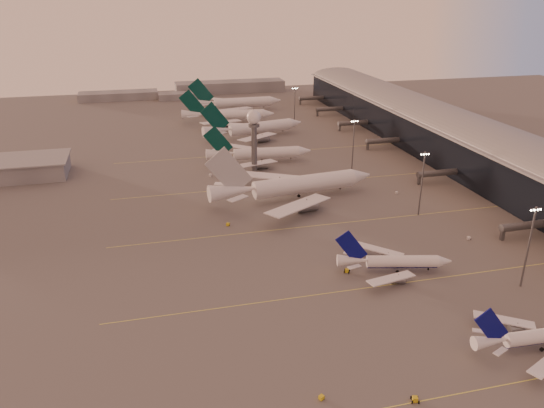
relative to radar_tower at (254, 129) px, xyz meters
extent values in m
plane|color=#4F4C4C|center=(-5.00, -120.00, -20.95)|extent=(700.00, 700.00, 0.00)
cube|color=#E0DB4F|center=(25.00, -155.00, -20.94)|extent=(180.00, 0.25, 0.02)
cube|color=#E0DB4F|center=(25.00, -110.00, -20.94)|extent=(180.00, 0.25, 0.02)
cube|color=#E0DB4F|center=(25.00, -65.00, -20.94)|extent=(180.00, 0.25, 0.02)
cube|color=#E0DB4F|center=(25.00, -20.00, -20.94)|extent=(180.00, 0.25, 0.02)
cube|color=#E0DB4F|center=(25.00, 30.00, -20.94)|extent=(180.00, 0.25, 0.02)
cube|color=black|center=(103.00, -10.00, -11.95)|extent=(36.00, 360.00, 18.00)
cylinder|color=gray|center=(103.00, -10.00, -2.95)|extent=(10.08, 360.00, 10.08)
cube|color=gray|center=(103.00, -10.00, -2.75)|extent=(40.00, 362.00, 0.80)
cylinder|color=#4F5256|center=(77.00, -92.00, -16.45)|extent=(22.00, 2.80, 2.80)
cube|color=#4F5256|center=(67.00, -92.00, -18.75)|extent=(1.20, 1.20, 4.40)
cylinder|color=#4F5256|center=(77.00, -34.00, -16.45)|extent=(22.00, 2.80, 2.80)
cube|color=#4F5256|center=(67.00, -34.00, -18.75)|extent=(1.20, 1.20, 4.40)
cylinder|color=#4F5256|center=(77.00, 22.00, -16.45)|extent=(22.00, 2.80, 2.80)
cube|color=#4F5256|center=(67.00, 22.00, -18.75)|extent=(1.20, 1.20, 4.40)
cylinder|color=#4F5256|center=(77.00, 64.00, -16.45)|extent=(22.00, 2.80, 2.80)
cube|color=#4F5256|center=(67.00, 64.00, -18.75)|extent=(1.20, 1.20, 4.40)
cylinder|color=#4F5256|center=(77.00, 106.00, -16.45)|extent=(22.00, 2.80, 2.80)
cube|color=#4F5256|center=(67.00, 106.00, -18.75)|extent=(1.20, 1.20, 4.40)
cylinder|color=#4F5256|center=(77.00, 146.00, -16.45)|extent=(22.00, 2.80, 2.80)
cube|color=#4F5256|center=(67.00, 146.00, -18.75)|extent=(1.20, 1.20, 4.40)
cylinder|color=#4F5256|center=(0.00, 0.00, -9.95)|extent=(2.60, 2.60, 22.00)
cylinder|color=#4F5256|center=(0.00, 0.00, 1.55)|extent=(5.20, 5.20, 1.20)
sphere|color=silver|center=(0.00, 0.00, 5.45)|extent=(6.40, 6.40, 6.40)
cylinder|color=#4F5256|center=(0.00, 0.00, 9.15)|extent=(0.16, 0.16, 2.00)
cylinder|color=#4F5256|center=(53.00, -120.00, -8.45)|extent=(0.56, 0.56, 25.00)
cube|color=#4F5256|center=(53.00, -120.00, 3.55)|extent=(3.60, 0.25, 0.25)
sphere|color=#FFEABF|center=(51.50, -120.00, 3.15)|extent=(0.56, 0.56, 0.56)
sphere|color=#FFEABF|center=(52.50, -120.00, 3.15)|extent=(0.56, 0.56, 0.56)
sphere|color=#FFEABF|center=(53.50, -120.00, 3.15)|extent=(0.56, 0.56, 0.56)
sphere|color=#FFEABF|center=(54.50, -120.00, 3.15)|extent=(0.56, 0.56, 0.56)
cylinder|color=#4F5256|center=(50.00, -65.00, -8.45)|extent=(0.56, 0.56, 25.00)
cube|color=#4F5256|center=(50.00, -65.00, 3.55)|extent=(3.60, 0.25, 0.25)
sphere|color=#FFEABF|center=(48.50, -65.00, 3.15)|extent=(0.56, 0.56, 0.56)
sphere|color=#FFEABF|center=(49.50, -65.00, 3.15)|extent=(0.56, 0.56, 0.56)
sphere|color=#FFEABF|center=(50.50, -65.00, 3.15)|extent=(0.56, 0.56, 0.56)
sphere|color=#FFEABF|center=(51.50, -65.00, 3.15)|extent=(0.56, 0.56, 0.56)
cylinder|color=#4F5256|center=(45.00, -10.00, -8.45)|extent=(0.56, 0.56, 25.00)
cube|color=#4F5256|center=(45.00, -10.00, 3.55)|extent=(3.60, 0.25, 0.25)
sphere|color=#FFEABF|center=(43.50, -10.00, 3.15)|extent=(0.56, 0.56, 0.56)
sphere|color=#FFEABF|center=(44.50, -10.00, 3.15)|extent=(0.56, 0.56, 0.56)
sphere|color=#FFEABF|center=(45.50, -10.00, 3.15)|extent=(0.56, 0.56, 0.56)
sphere|color=#FFEABF|center=(46.50, -10.00, 3.15)|extent=(0.56, 0.56, 0.56)
cylinder|color=#4F5256|center=(43.00, 80.00, -8.45)|extent=(0.56, 0.56, 25.00)
cube|color=#4F5256|center=(43.00, 80.00, 3.55)|extent=(3.60, 0.25, 0.25)
sphere|color=#FFEABF|center=(41.50, 80.00, 3.15)|extent=(0.56, 0.56, 0.56)
sphere|color=#FFEABF|center=(42.50, 80.00, 3.15)|extent=(0.56, 0.56, 0.56)
sphere|color=#FFEABF|center=(43.50, 80.00, 3.15)|extent=(0.56, 0.56, 0.56)
sphere|color=#FFEABF|center=(44.50, 80.00, 3.15)|extent=(0.56, 0.56, 0.56)
cube|color=slate|center=(-65.00, 200.00, -17.95)|extent=(60.00, 18.00, 6.00)
cube|color=slate|center=(25.00, 210.00, -16.45)|extent=(90.00, 20.00, 9.00)
cube|color=slate|center=(-15.00, 190.00, -18.45)|extent=(40.00, 15.00, 5.00)
cylinder|color=silver|center=(39.17, -145.63, -18.14)|extent=(20.37, 4.40, 3.44)
cylinder|color=#070A64|center=(39.17, -145.63, -18.91)|extent=(19.92, 3.42, 2.48)
cone|color=silver|center=(24.83, -144.94, -17.71)|extent=(8.64, 3.84, 3.44)
cube|color=silver|center=(34.61, -136.93, -18.74)|extent=(14.31, 10.39, 1.08)
cylinder|color=slate|center=(36.98, -139.05, -20.31)|extent=(4.02, 2.42, 2.24)
cube|color=slate|center=(36.98, -139.05, -19.35)|extent=(0.28, 0.24, 1.38)
cube|color=#070A64|center=(24.41, -144.92, -13.45)|extent=(9.46, 0.77, 10.26)
cube|color=silver|center=(24.67, -148.86, -17.62)|extent=(4.18, 2.90, 0.23)
cube|color=silver|center=(25.05, -141.04, -17.62)|extent=(4.14, 3.17, 0.23)
cylinder|color=black|center=(37.64, -143.56, -20.45)|extent=(1.02, 0.50, 1.00)
cylinder|color=black|center=(37.45, -147.54, -20.45)|extent=(1.02, 0.50, 1.00)
cylinder|color=silver|center=(23.30, -103.68, -17.95)|extent=(21.82, 8.62, 3.67)
cylinder|color=#070A64|center=(23.30, -103.68, -18.78)|extent=(21.16, 7.52, 2.64)
cone|color=silver|center=(35.81, -106.69, -17.95)|extent=(4.92, 4.55, 3.67)
cone|color=silver|center=(8.43, -100.09, -17.50)|extent=(9.65, 5.69, 3.67)
cube|color=silver|center=(16.04, -111.22, -18.60)|extent=(16.00, 7.39, 1.15)
cylinder|color=slate|center=(19.09, -109.76, -20.27)|extent=(4.62, 3.30, 2.39)
cube|color=slate|center=(19.09, -109.76, -19.24)|extent=(0.34, 0.30, 1.47)
cube|color=silver|center=(20.27, -93.66, -18.60)|extent=(14.07, 13.05, 1.15)
cylinder|color=slate|center=(22.33, -96.35, -20.27)|extent=(4.62, 3.30, 2.39)
cube|color=slate|center=(22.33, -96.35, -19.24)|extent=(0.34, 0.30, 1.47)
cube|color=#070A64|center=(7.99, -99.99, -12.96)|extent=(9.87, 2.69, 10.94)
cube|color=silver|center=(7.48, -104.16, -17.40)|extent=(4.41, 2.43, 0.24)
cube|color=silver|center=(9.44, -96.04, -17.40)|extent=(4.21, 3.86, 0.24)
cylinder|color=black|center=(31.27, -105.60, -20.47)|extent=(0.48, 0.48, 0.97)
cylinder|color=black|center=(22.11, -101.20, -20.42)|extent=(1.15, 0.72, 1.06)
cylinder|color=black|center=(21.11, -105.34, -20.42)|extent=(1.15, 0.72, 1.06)
cylinder|color=silver|center=(13.03, -36.97, -16.20)|extent=(44.36, 12.11, 6.85)
cylinder|color=silver|center=(13.03, -36.97, -17.74)|extent=(43.26, 10.10, 4.93)
cone|color=silver|center=(39.01, -33.80, -16.20)|extent=(9.25, 7.83, 6.85)
cone|color=silver|center=(-17.86, -40.73, -15.34)|extent=(19.08, 9.03, 6.85)
cube|color=silver|center=(4.62, -56.36, -17.40)|extent=(29.98, 24.01, 2.03)
cylinder|color=slate|center=(9.36, -51.44, -20.18)|extent=(8.96, 5.45, 4.45)
cube|color=slate|center=(9.36, -51.44, -18.60)|extent=(0.36, 0.31, 2.74)
cube|color=silver|center=(0.20, -20.16, -17.40)|extent=(31.99, 18.11, 2.03)
cylinder|color=slate|center=(5.99, -23.80, -20.18)|extent=(8.96, 5.45, 4.45)
cube|color=slate|center=(5.99, -23.80, -18.60)|extent=(0.36, 0.31, 2.74)
cube|color=#A7AAAF|center=(-18.78, -40.84, -7.25)|extent=(18.90, 2.68, 20.33)
cube|color=silver|center=(-17.20, -49.20, -15.17)|extent=(8.85, 7.29, 0.28)
cube|color=silver|center=(-19.25, -32.35, -15.17)|extent=(9.06, 5.78, 0.28)
cylinder|color=black|center=(29.57, -34.95, -20.40)|extent=(0.55, 0.55, 1.11)
cylinder|color=black|center=(9.22, -34.98, -20.34)|extent=(1.27, 0.70, 1.22)
cylinder|color=black|center=(9.81, -39.81, -20.34)|extent=(1.27, 0.70, 1.22)
cylinder|color=silver|center=(9.25, 14.24, -17.25)|extent=(32.79, 7.62, 5.24)
cylinder|color=silver|center=(9.25, 14.24, -18.42)|extent=(32.03, 6.11, 3.77)
cone|color=silver|center=(28.58, 12.81, -17.25)|extent=(6.66, 5.69, 5.24)
cone|color=silver|center=(-13.75, 15.94, -16.59)|extent=(13.97, 6.23, 5.24)
cube|color=silver|center=(0.26, 1.20, -18.16)|extent=(23.79, 14.51, 1.55)
cylinder|color=slate|center=(4.46, 4.13, -20.32)|extent=(6.52, 3.86, 3.41)
cube|color=slate|center=(4.46, 4.13, -19.08)|extent=(0.29, 0.25, 2.10)
cube|color=silver|center=(2.27, 28.45, -18.16)|extent=(22.87, 17.20, 1.55)
cylinder|color=slate|center=(6.00, 24.94, -20.32)|extent=(6.52, 3.86, 3.41)
cube|color=slate|center=(6.00, 24.94, -19.08)|extent=(0.29, 0.25, 2.10)
cube|color=#04312D|center=(-14.43, 15.99, -10.33)|extent=(14.40, 1.38, 15.51)
cube|color=silver|center=(-14.44, 9.68, -16.46)|extent=(6.71, 4.52, 0.23)
cube|color=silver|center=(-13.51, 22.22, -16.46)|extent=(6.62, 5.20, 0.23)
cylinder|color=black|center=(21.56, 13.33, -20.50)|extent=(0.45, 0.45, 0.90)
cylinder|color=black|center=(6.78, 16.41, -20.45)|extent=(1.02, 0.52, 0.99)
cylinder|color=black|center=(6.49, 12.45, -20.45)|extent=(1.02, 0.52, 0.99)
cylinder|color=silver|center=(17.73, 63.69, -16.58)|extent=(38.74, 13.71, 6.17)
cylinder|color=silver|center=(17.73, 63.69, -17.97)|extent=(37.64, 11.87, 4.45)
cone|color=silver|center=(40.11, 68.26, -16.58)|extent=(8.50, 7.53, 6.17)
cone|color=silver|center=(-8.89, 58.25, -15.81)|extent=(16.96, 9.26, 6.17)
cube|color=silver|center=(11.71, 46.02, -17.67)|extent=(25.53, 22.66, 1.83)
cylinder|color=slate|center=(15.54, 50.69, -20.20)|extent=(8.06, 5.42, 4.01)
cube|color=slate|center=(15.54, 50.69, -18.75)|extent=(0.37, 0.32, 2.47)
cube|color=silver|center=(5.27, 77.57, -17.67)|extent=(28.48, 14.05, 1.83)
cylinder|color=slate|center=(10.62, 74.78, -20.20)|extent=(8.06, 5.42, 4.01)
cube|color=slate|center=(10.62, 74.78, -18.75)|extent=(0.37, 0.32, 2.47)
cube|color=#04312D|center=(-9.67, 58.09, -8.44)|extent=(16.72, 3.77, 18.27)
cube|color=silver|center=(-7.67, 50.93, -15.66)|extent=(7.57, 6.72, 0.27)
cube|color=silver|center=(-10.63, 65.45, -15.66)|extent=(7.87, 4.54, 0.27)
cylinder|color=black|center=(31.98, 66.60, -20.42)|extent=(0.53, 0.53, 1.06)
cylinder|color=black|center=(14.24, 65.36, -20.36)|extent=(1.25, 0.76, 1.17)
cylinder|color=black|center=(15.17, 60.78, -20.36)|extent=(1.25, 0.76, 1.17)
cylinder|color=silver|center=(9.02, 101.19, -16.77)|extent=(37.10, 10.76, 5.91)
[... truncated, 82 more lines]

